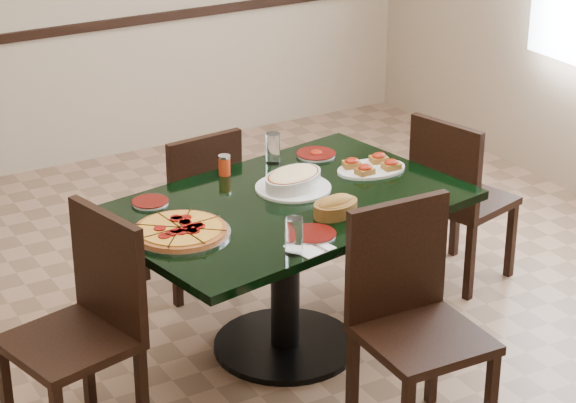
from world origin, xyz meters
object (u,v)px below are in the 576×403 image
main_table (285,239)px  bread_basket (336,206)px  chair_near (411,310)px  chair_left (87,317)px  pepperoni_pizza (180,231)px  bruschetta_platter (371,166)px  chair_right (456,192)px  chair_far (195,203)px  lasagna_casserole (293,180)px

main_table → bread_basket: bearing=-73.7°
chair_near → chair_left: (-1.13, 0.61, -0.01)m
main_table → chair_left: (-1.01, -0.19, -0.03)m
pepperoni_pizza → bruschetta_platter: 1.10m
chair_right → bread_basket: chair_right is taller
chair_left → pepperoni_pizza: 0.53m
chair_far → chair_left: bearing=40.1°
pepperoni_pizza → bruschetta_platter: bruschetta_platter is taller
chair_right → lasagna_casserole: chair_right is taller
bread_basket → bruschetta_platter: bearing=30.1°
chair_far → chair_left: (-0.92, -0.93, 0.06)m
chair_far → pepperoni_pizza: chair_far is taller
main_table → chair_right: bearing=-1.9°
main_table → chair_far: chair_far is taller
chair_far → chair_near: 1.56m
chair_near → chair_left: bearing=153.4°
chair_left → bread_basket: bearing=74.4°
chair_near → chair_right: 1.37m
chair_right → chair_left: bearing=84.1°
lasagna_casserole → chair_right: bearing=-17.7°
lasagna_casserole → pepperoni_pizza: bearing=175.4°
main_table → chair_far: bearing=87.1°
lasagna_casserole → bruschetta_platter: 0.43m
main_table → bread_basket: size_ratio=7.27×
chair_near → lasagna_casserole: (-0.01, 0.91, 0.24)m
chair_far → main_table: bearing=92.0°
chair_right → bruschetta_platter: 0.62m
lasagna_casserole → bread_basket: (0.01, -0.34, -0.01)m
main_table → chair_left: bearing=-179.5°
pepperoni_pizza → lasagna_casserole: bearing=15.9°
chair_near → lasagna_casserole: size_ratio=2.70×
bruschetta_platter → bread_basket: bearing=-135.0°
main_table → chair_near: chair_near is taller
pepperoni_pizza → bread_basket: bread_basket is taller
chair_far → lasagna_casserole: 0.73m
chair_far → chair_right: bearing=148.6°
main_table → chair_right: 1.10m
chair_right → bruschetta_platter: bearing=79.2°
chair_near → bruschetta_platter: bearing=67.3°
chair_near → pepperoni_pizza: size_ratio=2.33×
chair_right → pepperoni_pizza: size_ratio=2.14×
chair_far → chair_right: size_ratio=0.96×
chair_far → chair_left: chair_left is taller
pepperoni_pizza → bruschetta_platter: (1.08, 0.19, 0.01)m
main_table → chair_right: (1.09, 0.15, -0.06)m
pepperoni_pizza → chair_right: bearing=8.1°
chair_far → bread_basket: bearing=96.9°
pepperoni_pizza → chair_near: bearing=-47.3°
main_table → pepperoni_pizza: bearing=178.3°
pepperoni_pizza → lasagna_casserole: lasagna_casserole is taller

